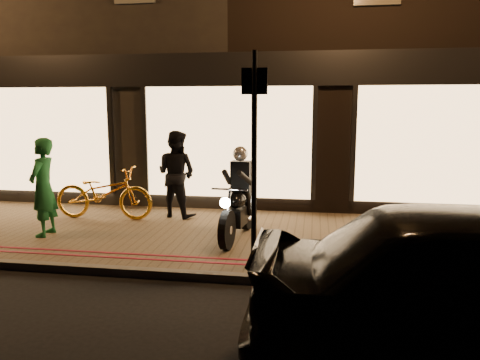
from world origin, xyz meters
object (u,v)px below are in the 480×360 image
Objects in this scene: sign_post at (254,150)px; bicycle_gold at (104,193)px; person_green at (43,187)px; motorcycle at (239,203)px.

sign_post reaches higher than bicycle_gold.
bicycle_gold is 1.45m from person_green.
sign_post is at bearing 70.66° from person_green.
motorcycle reaches higher than bicycle_gold.
sign_post is 1.48× the size of bicycle_gold.
person_green is (-3.86, 1.08, -0.81)m from sign_post.
bicycle_gold is at bearing 168.02° from motorcycle.
person_green reaches higher than motorcycle.
bicycle_gold is 1.17× the size of person_green.
sign_post is 4.30m from bicycle_gold.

